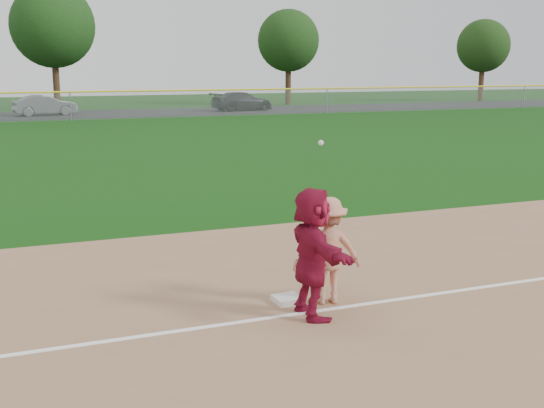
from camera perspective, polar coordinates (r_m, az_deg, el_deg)
name	(u,v)px	position (r m, az deg, el deg)	size (l,w,h in m)	color
ground	(305,296)	(11.63, 2.74, -7.67)	(160.00, 160.00, 0.00)	#0F3C0B
foul_line	(325,310)	(10.94, 4.49, -8.81)	(60.00, 0.10, 0.01)	white
parking_asphalt	(64,115)	(56.31, -17.03, 7.14)	(120.00, 10.00, 0.01)	black
first_base	(287,299)	(11.25, 1.29, -7.97)	(0.43, 0.43, 0.10)	silver
base_runner	(312,253)	(10.38, 3.40, -4.09)	(1.88, 0.60, 2.02)	maroon
car_mid	(45,105)	(56.10, -18.47, 7.84)	(1.65, 4.73, 1.56)	#53555A
car_right	(242,101)	(59.14, -2.53, 8.59)	(2.21, 5.43, 1.58)	black
first_base_play	(327,250)	(11.04, 4.66, -3.89)	(1.22, 0.86, 2.62)	#A5A5A7
outfield_fence	(70,92)	(50.24, -16.57, 8.94)	(110.00, 0.12, 110.00)	#999EA0
tree_2	(53,26)	(61.75, -17.87, 14.00)	(7.00, 7.00, 10.58)	#362413
tree_3	(288,41)	(68.22, 1.38, 13.49)	(6.00, 6.00, 9.19)	#342313
tree_4	(483,46)	(78.14, 17.27, 12.51)	(5.60, 5.60, 8.67)	#3B2515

